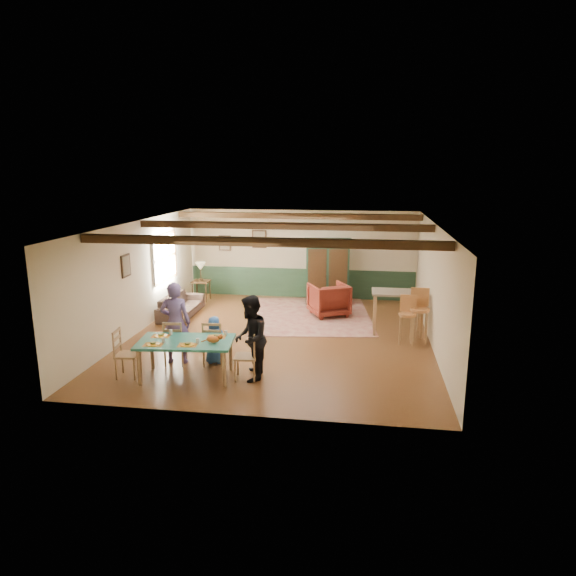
# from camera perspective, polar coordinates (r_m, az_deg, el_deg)

# --- Properties ---
(floor) EXTENTS (8.00, 8.00, 0.00)m
(floor) POSITION_cam_1_polar(r_m,az_deg,el_deg) (12.27, -0.91, -5.50)
(floor) COLOR #532F17
(floor) RESTS_ON ground
(wall_back) EXTENTS (7.00, 0.02, 2.70)m
(wall_back) POSITION_cam_1_polar(r_m,az_deg,el_deg) (15.79, 1.46, 3.77)
(wall_back) COLOR beige
(wall_back) RESTS_ON floor
(wall_left) EXTENTS (0.02, 8.00, 2.70)m
(wall_left) POSITION_cam_1_polar(r_m,az_deg,el_deg) (12.94, -16.41, 1.14)
(wall_left) COLOR beige
(wall_left) RESTS_ON floor
(wall_right) EXTENTS (0.02, 8.00, 2.70)m
(wall_right) POSITION_cam_1_polar(r_m,az_deg,el_deg) (11.85, 15.99, 0.09)
(wall_right) COLOR beige
(wall_right) RESTS_ON floor
(ceiling) EXTENTS (7.00, 8.00, 0.02)m
(ceiling) POSITION_cam_1_polar(r_m,az_deg,el_deg) (11.69, -0.96, 7.14)
(ceiling) COLOR silver
(ceiling) RESTS_ON wall_back
(wainscot_back) EXTENTS (6.95, 0.03, 0.90)m
(wainscot_back) POSITION_cam_1_polar(r_m,az_deg,el_deg) (15.95, 1.44, 0.56)
(wainscot_back) COLOR #1F3926
(wainscot_back) RESTS_ON floor
(ceiling_beam_front) EXTENTS (6.95, 0.16, 0.16)m
(ceiling_beam_front) POSITION_cam_1_polar(r_m,az_deg,el_deg) (9.46, -3.27, 5.14)
(ceiling_beam_front) COLOR black
(ceiling_beam_front) RESTS_ON ceiling
(ceiling_beam_mid) EXTENTS (6.95, 0.16, 0.16)m
(ceiling_beam_mid) POSITION_cam_1_polar(r_m,az_deg,el_deg) (12.09, -0.64, 6.91)
(ceiling_beam_mid) COLOR black
(ceiling_beam_mid) RESTS_ON ceiling
(ceiling_beam_back) EXTENTS (6.95, 0.16, 0.16)m
(ceiling_beam_back) POSITION_cam_1_polar(r_m,az_deg,el_deg) (14.65, 1.00, 8.00)
(ceiling_beam_back) COLOR black
(ceiling_beam_back) RESTS_ON ceiling
(window_left) EXTENTS (0.06, 1.60, 1.30)m
(window_left) POSITION_cam_1_polar(r_m,az_deg,el_deg) (14.42, -13.54, 3.31)
(window_left) COLOR white
(window_left) RESTS_ON wall_left
(picture_left_wall) EXTENTS (0.04, 0.42, 0.52)m
(picture_left_wall) POSITION_cam_1_polar(r_m,az_deg,el_deg) (12.32, -17.56, 2.37)
(picture_left_wall) COLOR #9B9271
(picture_left_wall) RESTS_ON wall_left
(picture_back_a) EXTENTS (0.45, 0.04, 0.55)m
(picture_back_a) POSITION_cam_1_polar(r_m,az_deg,el_deg) (15.91, -3.21, 5.46)
(picture_back_a) COLOR #9B9271
(picture_back_a) RESTS_ON wall_back
(picture_back_b) EXTENTS (0.38, 0.04, 0.48)m
(picture_back_b) POSITION_cam_1_polar(r_m,az_deg,el_deg) (16.19, -7.03, 4.98)
(picture_back_b) COLOR #9B9271
(picture_back_b) RESTS_ON wall_back
(dining_table) EXTENTS (1.87, 1.17, 0.74)m
(dining_table) POSITION_cam_1_polar(r_m,az_deg,el_deg) (10.07, -11.21, -7.78)
(dining_table) COLOR #226E5D
(dining_table) RESTS_ON floor
(dining_chair_far_left) EXTENTS (0.46, 0.48, 0.94)m
(dining_chair_far_left) POSITION_cam_1_polar(r_m,az_deg,el_deg) (10.78, -12.40, -5.86)
(dining_chair_far_left) COLOR #A27A51
(dining_chair_far_left) RESTS_ON floor
(dining_chair_far_right) EXTENTS (0.46, 0.48, 0.94)m
(dining_chair_far_right) POSITION_cam_1_polar(r_m,az_deg,el_deg) (10.61, -8.25, -6.00)
(dining_chair_far_right) COLOR #A27A51
(dining_chair_far_right) RESTS_ON floor
(dining_chair_end_left) EXTENTS (0.48, 0.46, 0.94)m
(dining_chair_end_left) POSITION_cam_1_polar(r_m,az_deg,el_deg) (10.36, -17.40, -6.96)
(dining_chair_end_left) COLOR #A27A51
(dining_chair_end_left) RESTS_ON floor
(dining_chair_end_right) EXTENTS (0.48, 0.46, 0.94)m
(dining_chair_end_right) POSITION_cam_1_polar(r_m,az_deg,el_deg) (9.83, -4.74, -7.47)
(dining_chair_end_right) COLOR #A27A51
(dining_chair_end_right) RESTS_ON floor
(person_man) EXTENTS (0.66, 0.47, 1.70)m
(person_man) POSITION_cam_1_polar(r_m,az_deg,el_deg) (10.74, -12.40, -3.79)
(person_man) COLOR slate
(person_man) RESTS_ON floor
(person_woman) EXTENTS (0.70, 0.85, 1.63)m
(person_woman) POSITION_cam_1_polar(r_m,az_deg,el_deg) (9.70, -4.19, -5.57)
(person_woman) COLOR black
(person_woman) RESTS_ON floor
(person_child) EXTENTS (0.52, 0.37, 0.99)m
(person_child) POSITION_cam_1_polar(r_m,az_deg,el_deg) (10.67, -8.18, -5.73)
(person_child) COLOR #2A5CAA
(person_child) RESTS_ON floor
(cat) EXTENTS (0.37, 0.18, 0.18)m
(cat) POSITION_cam_1_polar(r_m,az_deg,el_deg) (9.71, -8.34, -5.58)
(cat) COLOR orange
(cat) RESTS_ON dining_table
(place_setting_near_left) EXTENTS (0.42, 0.34, 0.11)m
(place_setting_near_left) POSITION_cam_1_polar(r_m,az_deg,el_deg) (9.85, -14.75, -5.82)
(place_setting_near_left) COLOR #FFAD21
(place_setting_near_left) RESTS_ON dining_table
(place_setting_near_center) EXTENTS (0.42, 0.34, 0.11)m
(place_setting_near_center) POSITION_cam_1_polar(r_m,az_deg,el_deg) (9.68, -11.10, -5.97)
(place_setting_near_center) COLOR #FFAD21
(place_setting_near_center) RESTS_ON dining_table
(place_setting_far_left) EXTENTS (0.42, 0.34, 0.11)m
(place_setting_far_left) POSITION_cam_1_polar(r_m,az_deg,el_deg) (10.29, -13.95, -4.94)
(place_setting_far_left) COLOR #FFAD21
(place_setting_far_left) RESTS_ON dining_table
(place_setting_far_right) EXTENTS (0.42, 0.34, 0.11)m
(place_setting_far_right) POSITION_cam_1_polar(r_m,az_deg,el_deg) (10.04, -7.97, -5.13)
(place_setting_far_right) COLOR #FFAD21
(place_setting_far_right) RESTS_ON dining_table
(area_rug) EXTENTS (3.62, 4.12, 0.01)m
(area_rug) POSITION_cam_1_polar(r_m,az_deg,el_deg) (14.08, 2.55, -3.03)
(area_rug) COLOR tan
(area_rug) RESTS_ON floor
(armoire) EXTENTS (1.42, 0.68, 1.94)m
(armoire) POSITION_cam_1_polar(r_m,az_deg,el_deg) (15.09, 4.40, 1.81)
(armoire) COLOR #153526
(armoire) RESTS_ON floor
(armchair) EXTENTS (1.29, 1.30, 0.89)m
(armchair) POSITION_cam_1_polar(r_m,az_deg,el_deg) (14.00, 4.55, -1.28)
(armchair) COLOR #44110D
(armchair) RESTS_ON floor
(sofa) EXTENTS (0.78, 1.95, 0.57)m
(sofa) POSITION_cam_1_polar(r_m,az_deg,el_deg) (14.32, -11.80, -1.86)
(sofa) COLOR #3A2B24
(sofa) RESTS_ON floor
(end_table) EXTENTS (0.50, 0.50, 0.61)m
(end_table) POSITION_cam_1_polar(r_m,az_deg,el_deg) (15.78, -9.60, -0.29)
(end_table) COLOR black
(end_table) RESTS_ON floor
(table_lamp) EXTENTS (0.32, 0.32, 0.56)m
(table_lamp) POSITION_cam_1_polar(r_m,az_deg,el_deg) (15.65, -9.68, 1.81)
(table_lamp) COLOR beige
(table_lamp) RESTS_ON end_table
(counter_table) EXTENTS (1.27, 0.74, 1.05)m
(counter_table) POSITION_cam_1_polar(r_m,az_deg,el_deg) (12.70, 12.07, -2.68)
(counter_table) COLOR tan
(counter_table) RESTS_ON floor
(bar_stool_left) EXTENTS (0.44, 0.47, 1.11)m
(bar_stool_left) POSITION_cam_1_polar(r_m,az_deg,el_deg) (12.02, 13.10, -3.49)
(bar_stool_left) COLOR #C6854D
(bar_stool_left) RESTS_ON floor
(bar_stool_right) EXTENTS (0.45, 0.50, 1.24)m
(bar_stool_right) POSITION_cam_1_polar(r_m,az_deg,el_deg) (12.18, 14.39, -3.01)
(bar_stool_right) COLOR #C6854D
(bar_stool_right) RESTS_ON floor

